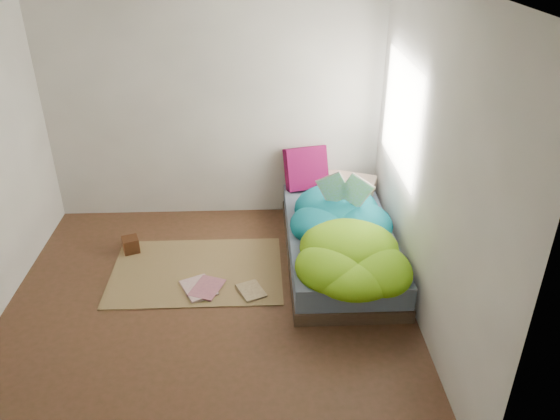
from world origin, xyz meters
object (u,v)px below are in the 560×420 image
object	(u,v)px
open_book	(345,180)
floor_book_a	(185,292)
bed	(339,244)
floor_book_b	(195,286)
pillow_magenta	(306,168)
wooden_box	(131,245)

from	to	relation	value
open_book	floor_book_a	distance (m)	1.78
bed	open_book	bearing A→B (deg)	66.34
floor_book_a	open_book	bearing A→B (deg)	-3.54
open_book	floor_book_b	bearing A→B (deg)	-143.31
pillow_magenta	floor_book_b	xyz separation A→B (m)	(-1.11, -1.34, -0.54)
pillow_magenta	open_book	bearing A→B (deg)	-86.37
bed	pillow_magenta	bearing A→B (deg)	105.55
pillow_magenta	floor_book_b	bearing A→B (deg)	-145.19
pillow_magenta	floor_book_b	world-z (taller)	pillow_magenta
open_book	floor_book_b	distance (m)	1.68
bed	wooden_box	xyz separation A→B (m)	(-2.06, 0.20, -0.08)
bed	floor_book_b	distance (m)	1.44
bed	floor_book_a	bearing A→B (deg)	-159.92
pillow_magenta	open_book	world-z (taller)	open_book
bed	open_book	distance (m)	0.65
floor_book_a	floor_book_b	world-z (taller)	floor_book_b
open_book	wooden_box	world-z (taller)	open_book
bed	wooden_box	size ratio (longest dim) A/B	13.20
open_book	wooden_box	bearing A→B (deg)	-166.63
wooden_box	floor_book_b	xyz separation A→B (m)	(0.69, -0.63, -0.06)
pillow_magenta	floor_book_a	distance (m)	1.94
pillow_magenta	wooden_box	distance (m)	2.00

